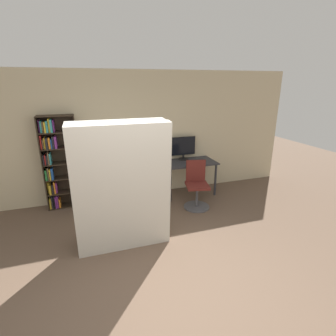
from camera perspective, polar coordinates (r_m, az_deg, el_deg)
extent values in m
plane|color=brown|center=(3.41, 0.20, -27.74)|extent=(16.00, 16.00, 0.00)
cube|color=#C6B793|center=(5.69, -10.47, 6.76)|extent=(8.00, 0.06, 2.70)
cube|color=#2D2D33|center=(5.86, 4.55, 1.24)|extent=(1.19, 0.69, 0.03)
cylinder|color=#2D2D33|center=(5.55, 0.51, -3.83)|extent=(0.05, 0.05, 0.73)
cylinder|color=#2D2D33|center=(5.96, 10.26, -2.56)|extent=(0.05, 0.05, 0.73)
cylinder|color=#2D2D33|center=(6.06, -1.24, -1.91)|extent=(0.05, 0.05, 0.73)
cylinder|color=#2D2D33|center=(6.44, 7.87, -0.87)|extent=(0.05, 0.05, 0.73)
cylinder|color=black|center=(6.02, 3.33, 1.97)|extent=(0.24, 0.24, 0.02)
cylinder|color=black|center=(6.00, 3.34, 2.52)|extent=(0.04, 0.04, 0.10)
cube|color=black|center=(5.94, 3.36, 4.83)|extent=(0.57, 0.02, 0.42)
cube|color=black|center=(5.94, 3.38, 4.82)|extent=(0.55, 0.03, 0.39)
cylinder|color=#4C4C51|center=(5.47, 6.22, -8.35)|extent=(0.52, 0.52, 0.03)
cylinder|color=#4C4C51|center=(5.37, 6.30, -6.18)|extent=(0.05, 0.05, 0.42)
cube|color=#591E19|center=(5.28, 6.39, -3.83)|extent=(0.52, 0.52, 0.05)
cube|color=#591E19|center=(5.37, 6.04, -0.57)|extent=(0.40, 0.12, 0.45)
cube|color=#2D2319|center=(5.61, -25.55, 0.68)|extent=(0.02, 0.31, 1.86)
cube|color=#2D2319|center=(5.56, -18.92, 1.35)|extent=(0.02, 0.31, 1.86)
cube|color=#2D2319|center=(5.71, -22.18, 1.42)|extent=(0.67, 0.02, 1.86)
cube|color=#2D2319|center=(5.89, -21.19, -7.59)|extent=(0.63, 0.27, 0.02)
cube|color=#2D2319|center=(5.77, -21.53, -4.83)|extent=(0.63, 0.27, 0.02)
cube|color=#2D2319|center=(5.67, -21.89, -1.96)|extent=(0.63, 0.27, 0.02)
cube|color=#2D2319|center=(5.57, -22.25, 1.01)|extent=(0.63, 0.27, 0.02)
cube|color=#2D2319|center=(5.50, -22.63, 4.08)|extent=(0.63, 0.27, 0.02)
cube|color=#2D2319|center=(5.44, -23.02, 7.21)|extent=(0.63, 0.27, 0.02)
cube|color=#2D2319|center=(5.40, -23.43, 10.41)|extent=(0.63, 0.27, 0.02)
cube|color=gold|center=(5.87, -24.15, -6.76)|extent=(0.03, 0.23, 0.23)
cube|color=#232328|center=(5.85, -23.82, -6.62)|extent=(0.02, 0.23, 0.26)
cube|color=#232328|center=(5.88, -23.48, -6.51)|extent=(0.02, 0.22, 0.25)
cube|color=#7A2D84|center=(5.83, -23.17, -6.74)|extent=(0.02, 0.21, 0.24)
cube|color=#7A2D84|center=(5.83, -22.89, -6.59)|extent=(0.03, 0.18, 0.25)
cube|color=orange|center=(5.84, -22.47, -6.90)|extent=(0.03, 0.17, 0.18)
cube|color=gold|center=(5.79, -24.54, -3.77)|extent=(0.03, 0.15, 0.24)
cube|color=gold|center=(5.75, -24.22, -4.07)|extent=(0.03, 0.23, 0.21)
cube|color=#232328|center=(5.76, -23.76, -4.08)|extent=(0.03, 0.19, 0.18)
cube|color=orange|center=(5.76, -23.39, -3.72)|extent=(0.03, 0.22, 0.24)
cube|color=#7A2D84|center=(5.77, -23.09, -3.78)|extent=(0.02, 0.17, 0.22)
cube|color=#287A38|center=(5.63, -24.95, -1.31)|extent=(0.04, 0.19, 0.20)
cube|color=brown|center=(5.65, -24.57, -0.96)|extent=(0.03, 0.22, 0.24)
cube|color=gold|center=(5.63, -24.23, -1.14)|extent=(0.03, 0.22, 0.21)
cube|color=#1E4C9E|center=(5.60, -23.87, -1.10)|extent=(0.04, 0.15, 0.23)
cube|color=#232328|center=(5.57, -25.40, 1.73)|extent=(0.02, 0.21, 0.19)
cube|color=red|center=(5.57, -25.09, 1.76)|extent=(0.02, 0.20, 0.19)
cube|color=#232328|center=(5.58, -24.77, 1.77)|extent=(0.03, 0.23, 0.18)
cube|color=brown|center=(5.51, -24.55, 1.96)|extent=(0.02, 0.16, 0.24)
cube|color=teal|center=(5.55, -24.21, 1.96)|extent=(0.03, 0.21, 0.21)
cube|color=red|center=(5.50, -25.88, 5.17)|extent=(0.02, 0.21, 0.26)
cube|color=brown|center=(5.52, -25.50, 4.83)|extent=(0.02, 0.19, 0.18)
cube|color=gold|center=(5.51, -25.20, 5.00)|extent=(0.02, 0.23, 0.21)
cube|color=#232328|center=(5.47, -24.85, 4.97)|extent=(0.04, 0.21, 0.21)
cube|color=orange|center=(5.49, -24.36, 5.05)|extent=(0.03, 0.23, 0.21)
cube|color=#1E4C9E|center=(5.45, -24.01, 4.87)|extent=(0.02, 0.18, 0.18)
cube|color=#232328|center=(5.46, -23.70, 5.18)|extent=(0.04, 0.17, 0.23)
cube|color=#7A2D84|center=(5.46, -23.23, 5.25)|extent=(0.04, 0.22, 0.23)
cube|color=#7A2D84|center=(5.50, -26.21, 8.18)|extent=(0.03, 0.15, 0.22)
cube|color=teal|center=(5.47, -25.87, 8.12)|extent=(0.03, 0.22, 0.21)
cube|color=brown|center=(5.45, -25.55, 8.07)|extent=(0.03, 0.18, 0.20)
cube|color=gold|center=(5.39, -25.20, 8.03)|extent=(0.03, 0.15, 0.20)
cube|color=teal|center=(5.43, -24.82, 8.23)|extent=(0.03, 0.21, 0.22)
cube|color=gold|center=(5.43, -24.42, 8.49)|extent=(0.03, 0.19, 0.26)
cube|color=teal|center=(5.39, -24.06, 8.40)|extent=(0.04, 0.19, 0.24)
cube|color=#7A2D84|center=(5.44, -23.63, 8.45)|extent=(0.02, 0.20, 0.23)
cube|color=beige|center=(3.82, -9.80, -4.78)|extent=(1.39, 0.30, 1.94)
cube|color=beige|center=(3.97, 0.09, -3.62)|extent=(0.01, 0.30, 1.91)
cube|color=beige|center=(4.08, -10.43, -3.30)|extent=(1.39, 0.30, 1.94)
cube|color=beige|center=(4.22, -1.12, -2.27)|extent=(0.01, 0.30, 1.91)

